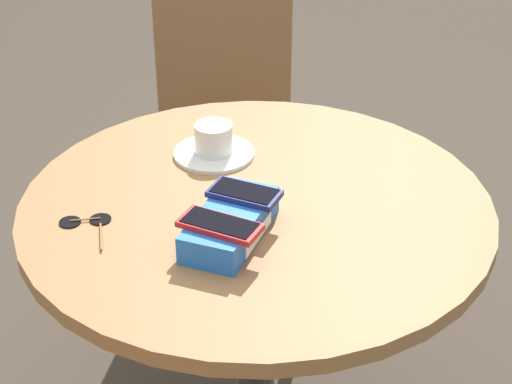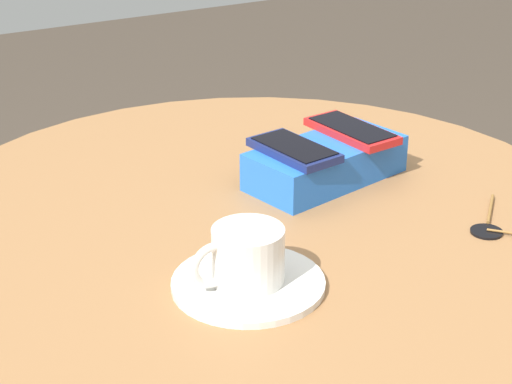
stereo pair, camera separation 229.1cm
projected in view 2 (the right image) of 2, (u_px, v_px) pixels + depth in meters
round_table at (256, 312)px, 1.16m from camera, size 0.88×0.88×0.74m
phone_box at (326, 163)px, 1.15m from camera, size 0.23×0.14×0.05m
phone_red at (352, 130)px, 1.18m from camera, size 0.07×0.14×0.01m
phone_navy at (294, 150)px, 1.11m from camera, size 0.08×0.13×0.01m
saucer at (248, 283)px, 0.91m from camera, size 0.16×0.16×0.01m
coffee_cup at (246, 255)px, 0.89m from camera, size 0.11×0.08×0.06m
sunglasses at (507, 232)px, 1.02m from camera, size 0.10×0.13×0.01m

